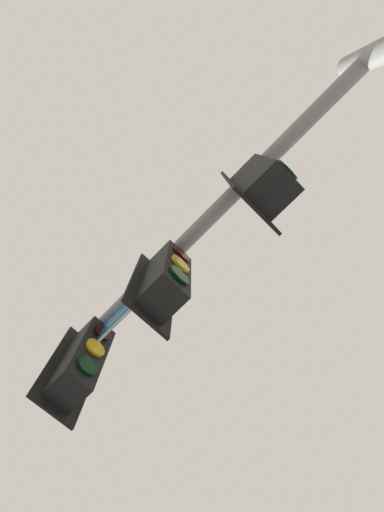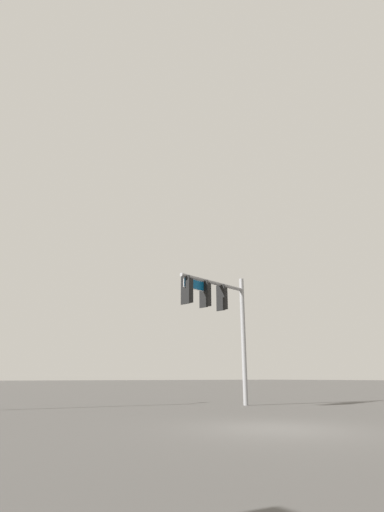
# 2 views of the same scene
# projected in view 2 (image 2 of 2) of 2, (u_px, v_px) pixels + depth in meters

# --- Properties ---
(ground_plane) EXTENTS (400.00, 400.00, 0.00)m
(ground_plane) POSITION_uv_depth(u_px,v_px,m) (277.00, 429.00, 10.59)
(ground_plane) COLOR #514F4C
(signal_pole_near) EXTENTS (4.61, 1.29, 6.38)m
(signal_pole_near) POSITION_uv_depth(u_px,v_px,m) (221.00, 309.00, 19.61)
(signal_pole_near) COLOR gray
(signal_pole_near) RESTS_ON ground_plane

